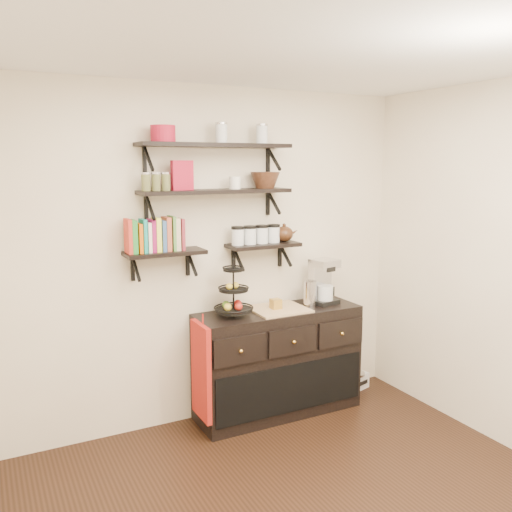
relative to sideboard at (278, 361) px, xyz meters
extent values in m
cube|color=white|center=(-0.50, -1.51, 2.25)|extent=(3.50, 3.50, 0.02)
cube|color=white|center=(-0.50, 0.24, 0.90)|extent=(3.50, 0.02, 2.70)
cube|color=black|center=(-0.50, 0.10, 1.78)|extent=(1.20, 0.27, 0.03)
cube|color=black|center=(-1.02, 0.22, 1.67)|extent=(0.02, 0.03, 0.20)
cube|color=black|center=(0.02, 0.22, 1.67)|extent=(0.02, 0.03, 0.20)
cube|color=black|center=(-0.50, 0.10, 1.43)|extent=(1.20, 0.27, 0.03)
cube|color=black|center=(-1.02, 0.22, 1.32)|extent=(0.02, 0.03, 0.20)
cube|color=black|center=(0.02, 0.22, 1.32)|extent=(0.02, 0.03, 0.20)
cube|color=black|center=(-0.92, 0.11, 0.98)|extent=(0.60, 0.25, 0.03)
cube|color=black|center=(-1.14, 0.22, 0.87)|extent=(0.02, 0.03, 0.20)
cube|color=black|center=(-0.70, 0.22, 0.87)|extent=(0.03, 0.03, 0.20)
cube|color=black|center=(-0.08, 0.11, 0.98)|extent=(0.60, 0.25, 0.03)
cube|color=black|center=(-0.30, 0.22, 0.87)|extent=(0.03, 0.03, 0.20)
cube|color=black|center=(0.14, 0.22, 0.87)|extent=(0.02, 0.03, 0.20)
cube|color=red|center=(-1.18, 0.12, 1.10)|extent=(0.02, 0.15, 0.20)
cube|color=#25822F|center=(-1.15, 0.12, 1.12)|extent=(0.03, 0.15, 0.24)
cube|color=#D85C06|center=(-1.11, 0.12, 1.10)|extent=(0.04, 0.15, 0.21)
cube|color=teal|center=(-1.07, 0.12, 1.12)|extent=(0.03, 0.15, 0.25)
cube|color=white|center=(-1.04, 0.12, 1.11)|extent=(0.03, 0.15, 0.22)
cube|color=#8C1550|center=(-1.00, 0.12, 1.13)|extent=(0.04, 0.15, 0.26)
cube|color=#EFF43C|center=(-0.96, 0.12, 1.11)|extent=(0.03, 0.15, 0.23)
cube|color=#335489|center=(-0.93, 0.12, 1.10)|extent=(0.03, 0.15, 0.20)
cube|color=#AE4D34|center=(-0.89, 0.12, 1.12)|extent=(0.04, 0.15, 0.24)
cube|color=#4C833C|center=(-0.85, 0.12, 1.10)|extent=(0.03, 0.15, 0.21)
cube|color=#C1B08A|center=(-0.81, 0.12, 1.12)|extent=(0.03, 0.15, 0.25)
cube|color=maroon|center=(-0.78, 0.12, 1.11)|extent=(0.02, 0.15, 0.22)
cylinder|color=silver|center=(-0.31, 0.12, 1.06)|extent=(0.10, 0.10, 0.13)
cylinder|color=silver|center=(-0.20, 0.12, 1.06)|extent=(0.10, 0.10, 0.13)
cylinder|color=silver|center=(-0.09, 0.12, 1.06)|extent=(0.10, 0.10, 0.13)
cylinder|color=silver|center=(0.02, 0.12, 1.06)|extent=(0.10, 0.10, 0.13)
cube|color=black|center=(0.00, 0.00, 0.00)|extent=(1.40, 0.45, 0.90)
cube|color=tan|center=(0.00, 0.00, 0.46)|extent=(0.45, 0.41, 0.02)
sphere|color=gold|center=(-0.47, -0.25, 0.25)|extent=(0.04, 0.04, 0.04)
sphere|color=gold|center=(0.00, -0.25, 0.25)|extent=(0.04, 0.04, 0.04)
sphere|color=gold|center=(0.47, -0.25, 0.25)|extent=(0.04, 0.04, 0.04)
cylinder|color=black|center=(-0.41, 0.00, 0.67)|extent=(0.01, 0.01, 0.45)
cylinder|color=black|center=(-0.41, 0.00, 0.50)|extent=(0.30, 0.30, 0.01)
cylinder|color=black|center=(-0.41, 0.00, 0.66)|extent=(0.23, 0.23, 0.02)
cylinder|color=black|center=(-0.41, 0.00, 0.82)|extent=(0.16, 0.16, 0.02)
sphere|color=#B21914|center=(-0.35, 0.04, 0.54)|extent=(0.06, 0.06, 0.06)
sphere|color=gold|center=(-0.44, 0.00, 0.69)|extent=(0.05, 0.05, 0.05)
cube|color=olive|center=(-0.02, 0.00, 0.50)|extent=(0.08, 0.08, 0.08)
cube|color=black|center=(0.45, 0.00, 0.47)|extent=(0.24, 0.23, 0.04)
cube|color=silver|center=(0.45, 0.07, 0.63)|extent=(0.22, 0.11, 0.33)
cube|color=silver|center=(0.45, 0.00, 0.80)|extent=(0.24, 0.23, 0.07)
cylinder|color=silver|center=(0.45, -0.02, 0.55)|extent=(0.16, 0.16, 0.13)
cylinder|color=silver|center=(0.30, -0.02, 0.56)|extent=(0.11, 0.11, 0.22)
cube|color=#9E1A11|center=(-0.73, -0.10, 0.08)|extent=(0.04, 0.32, 0.75)
cube|color=silver|center=(0.88, 0.08, -0.38)|extent=(0.30, 0.20, 0.15)
cylinder|color=silver|center=(0.88, 0.08, -0.30)|extent=(0.22, 0.22, 0.02)
cube|color=black|center=(0.88, 0.01, -0.38)|extent=(0.23, 0.07, 0.04)
cube|color=maroon|center=(-0.78, 0.10, 1.56)|extent=(0.16, 0.06, 0.22)
cylinder|color=white|center=(-0.34, 0.10, 1.50)|extent=(0.09, 0.09, 0.10)
cylinder|color=maroon|center=(-0.92, 0.10, 1.86)|extent=(0.18, 0.18, 0.12)
camera|label=1|loc=(-2.15, -3.78, 1.64)|focal=38.00mm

